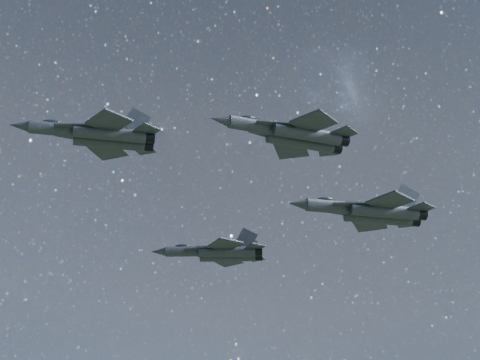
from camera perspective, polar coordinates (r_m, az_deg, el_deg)
name	(u,v)px	position (r m, az deg, el deg)	size (l,w,h in m)	color
jet_lead	(98,135)	(79.83, -10.96, 3.47)	(16.01, 11.09, 4.02)	#2C3138
jet_left	(218,252)	(102.84, -1.71, -5.64)	(16.20, 10.73, 4.13)	#2C3138
jet_right	(293,134)	(79.73, 4.12, 3.58)	(16.01, 11.39, 4.08)	#2C3138
jet_slot	(370,211)	(92.96, 10.06, -2.42)	(18.39, 12.75, 4.62)	#2C3138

